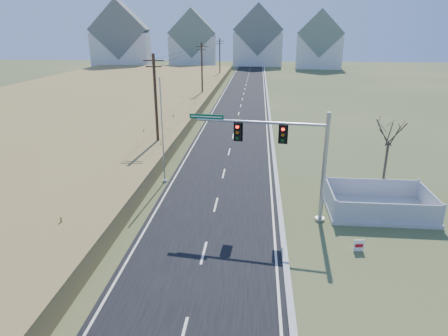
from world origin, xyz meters
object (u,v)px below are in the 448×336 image
traffic_signal_mast (293,153)px  flagpole (163,142)px  fence_enclosure (378,207)px  bare_tree (390,131)px  open_sign (359,245)px

traffic_signal_mast → flagpole: 10.48m
traffic_signal_mast → fence_enclosure: traffic_signal_mast is taller
flagpole → bare_tree: 15.71m
fence_enclosure → open_sign: fence_enclosure is taller
bare_tree → flagpole: bearing=174.8°
traffic_signal_mast → bare_tree: bearing=38.3°
flagpole → bare_tree: size_ratio=1.37×
flagpole → bare_tree: bearing=-5.2°
open_sign → bare_tree: (3.27, 7.60, 4.27)m
traffic_signal_mast → fence_enclosure: 6.96m
traffic_signal_mast → bare_tree: traffic_signal_mast is taller
fence_enclosure → flagpole: (-14.63, 3.99, 2.84)m
fence_enclosure → flagpole: flagpole is taller
traffic_signal_mast → flagpole: bearing=157.0°
traffic_signal_mast → open_sign: (3.32, -3.69, -3.78)m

